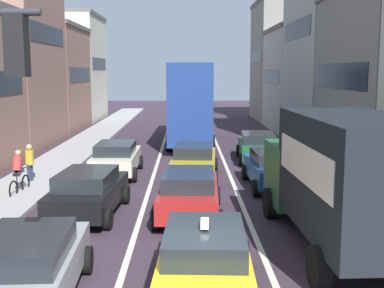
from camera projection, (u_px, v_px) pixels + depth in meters
The scene contains 16 objects.
sidewalk_left at pixel (75, 150), 28.89m from camera, with size 2.60×64.00×0.14m, color #9F9F9F.
lane_stripe_left at pixel (161, 151), 28.96m from camera, with size 0.16×60.00×0.01m, color silver.
lane_stripe_right at pixel (220, 151), 29.00m from camera, with size 0.16×60.00×0.01m, color silver.
building_row_right at pixel (347, 64), 31.55m from camera, with size 7.20×43.90×13.19m.
removalist_box_truck at pixel (341, 175), 12.74m from camera, with size 2.90×7.77×3.58m.
taxi_centre_lane_front at pixel (205, 259), 10.24m from camera, with size 2.21×4.37×1.66m.
sedan_left_lane_front at pixel (28, 267), 9.84m from camera, with size 2.23×4.38×1.49m.
sedan_centre_lane_second at pixel (189, 192), 15.88m from camera, with size 2.20×4.37×1.49m.
wagon_left_lane_second at pixel (88, 191), 15.99m from camera, with size 2.28×4.40×1.49m.
hatchback_centre_lane_third at pixel (194, 160), 21.64m from camera, with size 2.27×4.40×1.49m.
sedan_left_lane_third at pixel (116, 158), 22.20m from camera, with size 2.06×4.30×1.49m.
sedan_right_lane_behind_truck at pixel (273, 168), 19.87m from camera, with size 2.14×4.34×1.49m.
wagon_right_lane_far at pixel (258, 146), 25.66m from camera, with size 2.27×4.40×1.49m.
bus_mid_queue_primary at pixel (191, 99), 31.65m from camera, with size 2.99×10.56×5.06m.
cyclist_on_sidewalk at pixel (18, 173), 18.58m from camera, with size 0.50×1.73×1.72m.
pedestrian_near_kerb at pixel (30, 161), 20.45m from camera, with size 0.34×0.53×1.66m.
Camera 1 is at (-0.23, -8.61, 4.61)m, focal length 46.81 mm.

